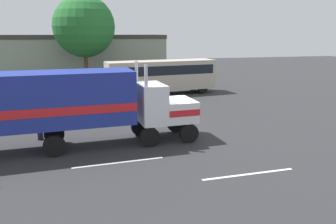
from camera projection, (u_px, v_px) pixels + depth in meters
ground_plane at (179, 136)px, 20.54m from camera, size 120.00×120.00×0.00m
lane_stripe_near at (119, 163)px, 16.27m from camera, size 4.40×0.46×0.01m
lane_stripe_mid at (249, 174)px, 14.92m from camera, size 4.40×0.30×0.01m
semi_truck at (54, 103)px, 17.56m from camera, size 14.31×3.78×4.50m
person_bystander at (39, 125)px, 19.57m from camera, size 0.40×0.48×1.63m
parked_bus at (161, 74)px, 33.90m from camera, size 11.24×3.95×3.40m
tree_left at (84, 26)px, 37.30m from camera, size 6.80×6.80×10.20m
building_backdrop at (78, 56)px, 43.76m from camera, size 22.63×7.58×5.83m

